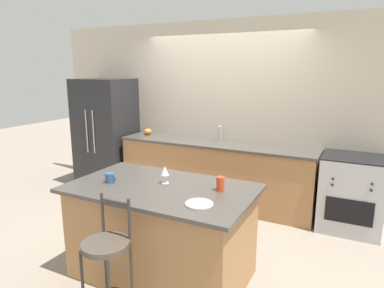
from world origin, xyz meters
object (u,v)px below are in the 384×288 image
Objects in this scene: tumbler_cup at (220,184)px; pumpkin_decoration at (148,132)px; wine_glass at (165,171)px; refrigerator at (106,133)px; oven_range at (351,193)px; coffee_mug at (110,178)px; dinner_plate at (199,204)px; bar_stool_near at (107,257)px.

pumpkin_decoration reaches higher than tumbler_cup.
pumpkin_decoration is (-1.48, 1.91, -0.05)m from wine_glass.
refrigerator is 3.88m from oven_range.
wine_glass reaches higher than coffee_mug.
oven_range is 2.12m from tumbler_cup.
oven_range is at bearing 63.33° from dinner_plate.
coffee_mug is at bearing 126.87° from bar_stool_near.
coffee_mug is at bearing -135.74° from oven_range.
refrigerator is 7.96× the size of dinner_plate.
wine_glass is at bearing -52.12° from pumpkin_decoration.
coffee_mug reaches higher than dinner_plate.
oven_range is at bearing 48.53° from wine_glass.
refrigerator is 10.75× the size of wine_glass.
tumbler_cup is (2.80, -1.73, 0.06)m from refrigerator.
tumbler_cup reaches higher than bar_stool_near.
bar_stool_near is 6.03× the size of wine_glass.
wine_glass is 0.56m from tumbler_cup.
wine_glass is (-1.61, -1.82, 0.56)m from oven_range.
bar_stool_near reaches higher than oven_range.
coffee_mug is 0.92× the size of tumbler_cup.
bar_stool_near is 4.47× the size of dinner_plate.
bar_stool_near is at bearing -91.49° from wine_glass.
bar_stool_near is 0.97m from wine_glass.
pumpkin_decoration is at bearing 10.15° from refrigerator.
coffee_mug is (1.76, -1.99, 0.05)m from refrigerator.
tumbler_cup is at bearing 14.42° from coffee_mug.
tumbler_cup reaches higher than oven_range.
pumpkin_decoration reaches higher than bar_stool_near.
dinner_plate is 1.92× the size of coffee_mug.
coffee_mug is 1.08m from tumbler_cup.
tumbler_cup is at bearing 85.42° from dinner_plate.
coffee_mug is 0.96× the size of pumpkin_decoration.
bar_stool_near is at bearing -137.13° from dinner_plate.
bar_stool_near is at bearing -49.66° from refrigerator.
bar_stool_near is 1.14m from tumbler_cup.
wine_glass is at bearing 147.62° from dinner_plate.
bar_stool_near is 0.87m from coffee_mug.
refrigerator is 14.00× the size of tumbler_cup.
coffee_mug is at bearing -48.64° from refrigerator.
refrigerator is at bearing -179.32° from oven_range.
dinner_plate is 0.63m from wine_glass.
bar_stool_near reaches higher than coffee_mug.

